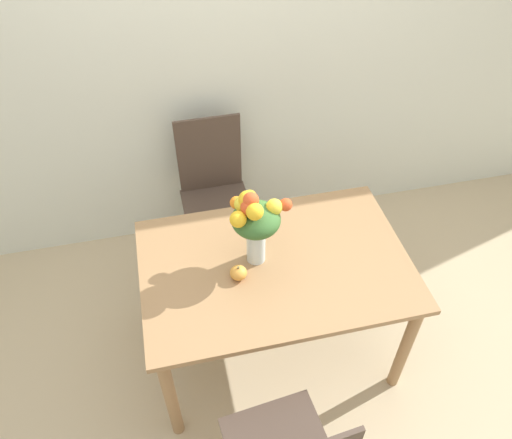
{
  "coord_description": "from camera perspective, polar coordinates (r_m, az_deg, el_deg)",
  "views": [
    {
      "loc": [
        -0.44,
        -1.52,
        2.6
      ],
      "look_at": [
        -0.09,
        0.05,
        1.01
      ],
      "focal_mm": 35.0,
      "sensor_mm": 36.0,
      "label": 1
    }
  ],
  "objects": [
    {
      "name": "ground_plane",
      "position": [
        3.05,
        1.83,
        -14.01
      ],
      "size": [
        12.0,
        12.0,
        0.0
      ],
      "primitive_type": "plane",
      "color": "tan"
    },
    {
      "name": "dining_chair_near_window",
      "position": [
        3.16,
        -4.75,
        2.94
      ],
      "size": [
        0.42,
        0.42,
        0.99
      ],
      "rotation": [
        0.0,
        0.0,
        0.01
      ],
      "color": "#47382D",
      "rests_on": "ground_plane"
    },
    {
      "name": "flower_vase",
      "position": [
        2.27,
        -0.13,
        -0.11
      ],
      "size": [
        0.3,
        0.24,
        0.44
      ],
      "color": "silver",
      "rests_on": "dining_table"
    },
    {
      "name": "pumpkin",
      "position": [
        2.36,
        -2.02,
        -6.1
      ],
      "size": [
        0.08,
        0.08,
        0.08
      ],
      "color": "gold",
      "rests_on": "dining_table"
    },
    {
      "name": "dining_table",
      "position": [
        2.52,
        2.16,
        -6.42
      ],
      "size": [
        1.31,
        0.88,
        0.74
      ],
      "color": "#9E754C",
      "rests_on": "ground_plane"
    },
    {
      "name": "wall_back",
      "position": [
        2.97,
        -3.21,
        19.59
      ],
      "size": [
        8.0,
        0.06,
        2.7
      ],
      "color": "silver",
      "rests_on": "ground_plane"
    }
  ]
}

